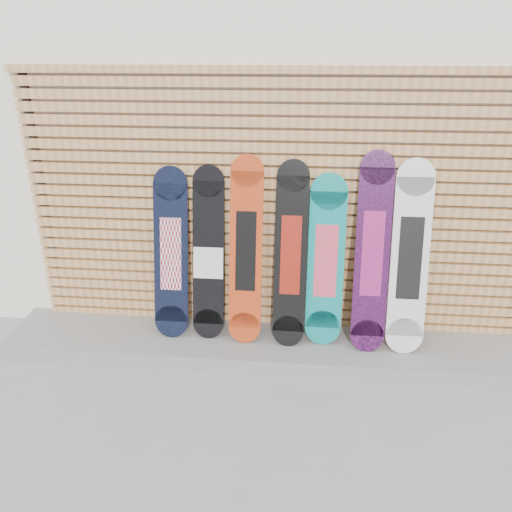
# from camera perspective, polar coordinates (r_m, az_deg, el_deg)

# --- Properties ---
(ground) EXTENTS (80.00, 80.00, 0.00)m
(ground) POSITION_cam_1_polar(r_m,az_deg,el_deg) (3.83, 3.59, -16.47)
(ground) COLOR gray
(ground) RESTS_ON ground
(building) EXTENTS (12.00, 5.00, 3.60)m
(building) POSITION_cam_1_polar(r_m,az_deg,el_deg) (6.50, 9.95, 17.08)
(building) COLOR white
(building) RESTS_ON ground
(concrete_step) EXTENTS (4.60, 0.70, 0.12)m
(concrete_step) POSITION_cam_1_polar(r_m,az_deg,el_deg) (4.35, 1.98, -10.08)
(concrete_step) COLOR gray
(concrete_step) RESTS_ON ground
(slat_wall) EXTENTS (4.26, 0.08, 2.29)m
(slat_wall) POSITION_cam_1_polar(r_m,az_deg,el_deg) (4.12, 2.47, 5.70)
(slat_wall) COLOR tan
(slat_wall) RESTS_ON ground
(snowboard_0) EXTENTS (0.29, 0.34, 1.42)m
(snowboard_0) POSITION_cam_1_polar(r_m,az_deg,el_deg) (4.21, -9.69, 0.23)
(snowboard_0) COLOR black
(snowboard_0) RESTS_ON concrete_step
(snowboard_1) EXTENTS (0.26, 0.32, 1.44)m
(snowboard_1) POSITION_cam_1_polar(r_m,az_deg,el_deg) (4.14, -5.45, 0.08)
(snowboard_1) COLOR black
(snowboard_1) RESTS_ON concrete_step
(snowboard_2) EXTENTS (0.27, 0.36, 1.53)m
(snowboard_2) POSITION_cam_1_polar(r_m,az_deg,el_deg) (4.06, -1.16, 0.54)
(snowboard_2) COLOR #BD3914
(snowboard_2) RESTS_ON concrete_step
(snowboard_3) EXTENTS (0.26, 0.38, 1.50)m
(snowboard_3) POSITION_cam_1_polar(r_m,az_deg,el_deg) (4.03, 3.98, 0.09)
(snowboard_3) COLOR black
(snowboard_3) RESTS_ON concrete_step
(snowboard_4) EXTENTS (0.30, 0.32, 1.39)m
(snowboard_4) POSITION_cam_1_polar(r_m,az_deg,el_deg) (4.08, 7.98, -0.58)
(snowboard_4) COLOR #0D817F
(snowboard_4) RESTS_ON concrete_step
(snowboard_5) EXTENTS (0.27, 0.39, 1.58)m
(snowboard_5) POSITION_cam_1_polar(r_m,az_deg,el_deg) (4.05, 13.14, 0.24)
(snowboard_5) COLOR black
(snowboard_5) RESTS_ON concrete_step
(snowboard_6) EXTENTS (0.30, 0.39, 1.53)m
(snowboard_6) POSITION_cam_1_polar(r_m,az_deg,el_deg) (4.11, 17.16, -0.25)
(snowboard_6) COLOR white
(snowboard_6) RESTS_ON concrete_step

